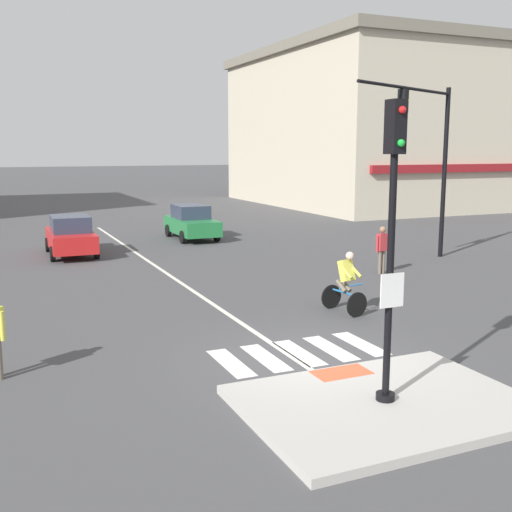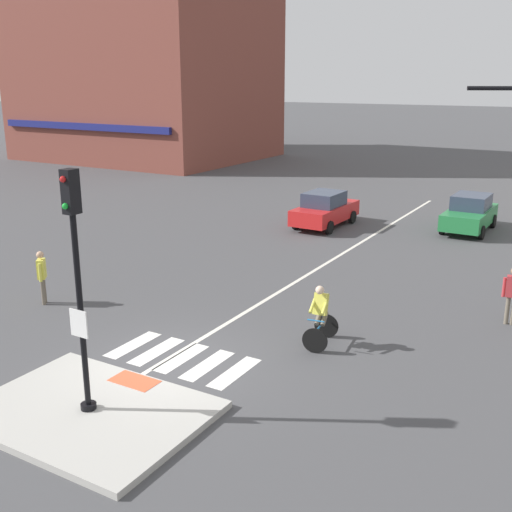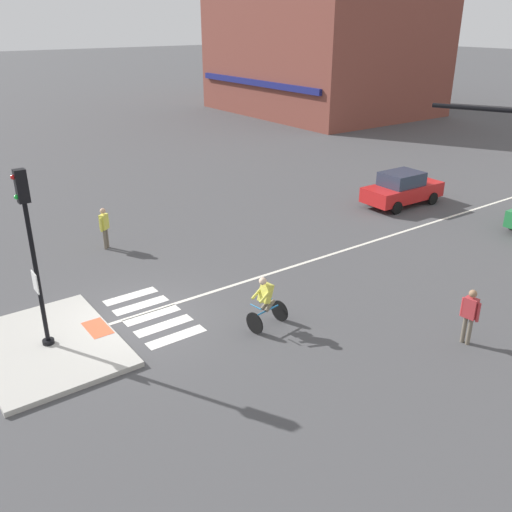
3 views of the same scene
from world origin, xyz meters
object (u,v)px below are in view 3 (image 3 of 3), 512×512
object	(u,v)px
car_red_westbound_distant	(402,189)
cyclist	(266,301)
pedestrian_waiting_far_side	(470,312)
pedestrian_at_curb_left	(104,225)
signal_pole	(31,245)

from	to	relation	value
car_red_westbound_distant	cyclist	xyz separation A→B (m)	(5.45, -12.35, 0.06)
cyclist	pedestrian_waiting_far_side	distance (m)	5.67
pedestrian_at_curb_left	pedestrian_waiting_far_side	bearing A→B (deg)	23.48
cyclist	pedestrian_at_curb_left	xyz separation A→B (m)	(-8.60, -1.43, 0.11)
car_red_westbound_distant	cyclist	world-z (taller)	cyclist
signal_pole	pedestrian_at_curb_left	world-z (taller)	signal_pole
cyclist	pedestrian_at_curb_left	distance (m)	8.72
signal_pole	pedestrian_waiting_far_side	xyz separation A→B (m)	(6.63, 9.58, -2.13)
cyclist	pedestrian_waiting_far_side	bearing A→B (deg)	45.38
cyclist	pedestrian_at_curb_left	bearing A→B (deg)	-170.55
signal_pole	pedestrian_waiting_far_side	world-z (taller)	signal_pole
car_red_westbound_distant	pedestrian_waiting_far_side	world-z (taller)	pedestrian_waiting_far_side
pedestrian_waiting_far_side	car_red_westbound_distant	bearing A→B (deg)	138.62
car_red_westbound_distant	pedestrian_at_curb_left	bearing A→B (deg)	-102.87
pedestrian_at_curb_left	pedestrian_waiting_far_side	size ratio (longest dim) A/B	1.00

